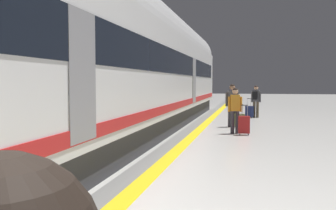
% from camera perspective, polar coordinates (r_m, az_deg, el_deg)
% --- Properties ---
extents(safety_line_strip, '(0.36, 80.00, 0.01)m').
position_cam_1_polar(safety_line_strip, '(10.86, 2.39, -6.07)').
color(safety_line_strip, yellow).
rests_on(safety_line_strip, ground).
extents(tactile_edge_band, '(0.58, 80.00, 0.01)m').
position_cam_1_polar(tactile_edge_band, '(10.92, 0.78, -6.02)').
color(tactile_edge_band, slate).
rests_on(tactile_edge_band, ground).
extents(high_speed_train, '(2.94, 33.26, 4.97)m').
position_cam_1_polar(high_speed_train, '(11.07, -8.48, 7.06)').
color(high_speed_train, '#38383D').
rests_on(high_speed_train, ground).
extents(passenger_near, '(0.50, 0.24, 1.62)m').
position_cam_1_polar(passenger_near, '(13.25, 10.29, -0.32)').
color(passenger_near, '#383842').
rests_on(passenger_near, ground).
extents(suitcase_near, '(0.41, 0.28, 1.04)m').
position_cam_1_polar(suitcase_near, '(13.01, 11.62, -2.99)').
color(suitcase_near, '#A51E1E').
rests_on(suitcase_near, ground).
extents(passenger_mid, '(0.54, 0.26, 1.74)m').
position_cam_1_polar(passenger_mid, '(15.28, 9.86, 0.46)').
color(passenger_mid, '#383842').
rests_on(passenger_mid, ground).
extents(suitcase_mid, '(0.42, 0.30, 0.95)m').
position_cam_1_polar(suitcase_mid, '(15.03, 11.00, -2.30)').
color(suitcase_mid, '#596038').
rests_on(suitcase_mid, ground).
extents(passenger_far, '(0.49, 0.39, 1.66)m').
position_cam_1_polar(passenger_far, '(19.56, 13.38, 0.98)').
color(passenger_far, brown).
rests_on(passenger_far, ground).
extents(suitcase_far, '(0.44, 0.38, 1.00)m').
position_cam_1_polar(suitcase_far, '(19.33, 12.44, -0.96)').
color(suitcase_far, '#19234C').
rests_on(suitcase_far, ground).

